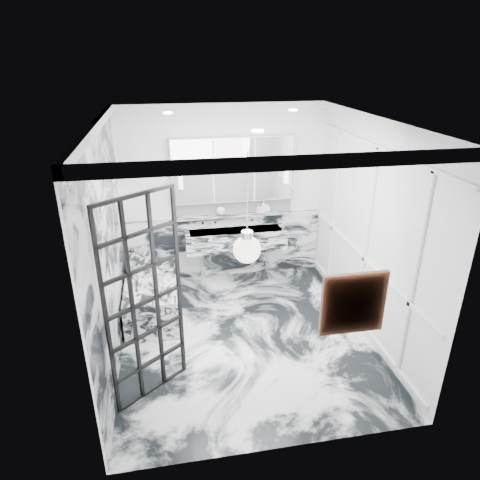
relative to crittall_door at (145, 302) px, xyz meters
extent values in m
plane|color=silver|center=(1.19, 0.79, -1.13)|extent=(3.60, 3.60, 0.00)
plane|color=white|center=(1.19, 0.79, 1.67)|extent=(3.60, 3.60, 0.00)
plane|color=white|center=(1.19, 2.59, 0.27)|extent=(3.60, 0.00, 3.60)
plane|color=white|center=(1.19, -1.01, 0.27)|extent=(3.60, 0.00, 3.60)
plane|color=white|center=(-0.41, 0.79, 0.27)|extent=(0.00, 3.60, 3.60)
plane|color=white|center=(2.79, 0.79, 0.27)|extent=(0.00, 3.60, 3.60)
cube|color=silver|center=(1.19, 2.56, -0.61)|extent=(3.18, 0.05, 1.05)
cube|color=silver|center=(-0.40, 0.79, 0.21)|extent=(0.02, 3.56, 2.68)
cube|color=white|center=(2.77, 0.79, 0.17)|extent=(0.03, 3.40, 2.30)
imported|color=#8C5919|center=(1.82, 2.50, 0.07)|extent=(0.09, 0.09, 0.23)
imported|color=#4C4C51|center=(1.74, 2.50, 0.03)|extent=(0.09, 0.09, 0.16)
imported|color=silver|center=(1.88, 2.50, 0.03)|extent=(0.16, 0.16, 0.16)
sphere|color=white|center=(1.12, 2.50, 0.03)|extent=(0.14, 0.14, 0.14)
cylinder|color=#8C5919|center=(1.78, 2.50, 0.01)|extent=(0.04, 0.04, 0.10)
cylinder|color=silver|center=(0.17, 1.02, -0.52)|extent=(0.08, 0.08, 0.12)
cube|color=#CE6815|center=(1.78, -0.97, 0.39)|extent=(0.47, 0.05, 0.47)
sphere|color=white|center=(0.94, -0.56, 0.77)|extent=(0.24, 0.24, 0.24)
cube|color=silver|center=(1.34, 2.34, -0.40)|extent=(1.60, 0.45, 0.30)
cube|color=silver|center=(1.34, 2.51, -0.06)|extent=(1.90, 0.14, 0.04)
cube|color=white|center=(1.34, 2.57, 0.07)|extent=(1.90, 0.03, 0.23)
cube|color=white|center=(1.34, 2.51, 0.69)|extent=(1.90, 0.16, 1.00)
cylinder|color=white|center=(0.52, 2.42, 0.65)|extent=(0.07, 0.07, 0.40)
cylinder|color=white|center=(2.16, 2.42, 0.65)|extent=(0.07, 0.07, 0.40)
cube|color=silver|center=(0.01, 1.68, -0.86)|extent=(0.75, 1.65, 0.55)
camera|label=1|loc=(0.29, -3.83, 2.32)|focal=32.00mm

